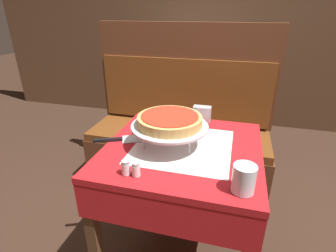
{
  "coord_description": "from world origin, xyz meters",
  "views": [
    {
      "loc": [
        0.22,
        -1.07,
        1.35
      ],
      "look_at": [
        -0.06,
        -0.04,
        0.87
      ],
      "focal_mm": 28.0,
      "sensor_mm": 36.0,
      "label": 1
    }
  ],
  "objects_px": {
    "dining_table_rear": "(189,78)",
    "deep_dish_pizza": "(170,120)",
    "booth_bench": "(179,140)",
    "condiment_caddy": "(179,66)",
    "dining_table_front": "(182,167)",
    "pizza_server": "(120,139)",
    "pizza_pan_stand": "(170,127)",
    "napkin_holder": "(202,114)",
    "water_glass_near": "(244,179)",
    "salt_shaker": "(126,167)",
    "pepper_shaker": "(136,169)"
  },
  "relations": [
    {
      "from": "deep_dish_pizza",
      "to": "booth_bench",
      "type": "bearing_deg",
      "value": 99.16
    },
    {
      "from": "pizza_pan_stand",
      "to": "pizza_server",
      "type": "xyz_separation_m",
      "value": [
        -0.25,
        -0.01,
        -0.09
      ]
    },
    {
      "from": "pepper_shaker",
      "to": "dining_table_rear",
      "type": "bearing_deg",
      "value": 94.93
    },
    {
      "from": "dining_table_rear",
      "to": "napkin_holder",
      "type": "height_order",
      "value": "napkin_holder"
    },
    {
      "from": "dining_table_front",
      "to": "water_glass_near",
      "type": "bearing_deg",
      "value": -44.83
    },
    {
      "from": "booth_bench",
      "to": "deep_dish_pizza",
      "type": "xyz_separation_m",
      "value": [
        0.13,
        -0.81,
        0.53
      ]
    },
    {
      "from": "salt_shaker",
      "to": "pepper_shaker",
      "type": "bearing_deg",
      "value": 0.0
    },
    {
      "from": "pizza_pan_stand",
      "to": "water_glass_near",
      "type": "relative_size",
      "value": 3.41
    },
    {
      "from": "deep_dish_pizza",
      "to": "pepper_shaker",
      "type": "bearing_deg",
      "value": -103.01
    },
    {
      "from": "water_glass_near",
      "to": "condiment_caddy",
      "type": "distance_m",
      "value": 2.06
    },
    {
      "from": "pizza_server",
      "to": "pepper_shaker",
      "type": "height_order",
      "value": "pepper_shaker"
    },
    {
      "from": "pizza_pan_stand",
      "to": "pizza_server",
      "type": "distance_m",
      "value": 0.27
    },
    {
      "from": "booth_bench",
      "to": "pizza_server",
      "type": "bearing_deg",
      "value": -98.43
    },
    {
      "from": "deep_dish_pizza",
      "to": "condiment_caddy",
      "type": "relative_size",
      "value": 2.03
    },
    {
      "from": "dining_table_rear",
      "to": "pizza_server",
      "type": "height_order",
      "value": "pizza_server"
    },
    {
      "from": "pepper_shaker",
      "to": "napkin_holder",
      "type": "distance_m",
      "value": 0.62
    },
    {
      "from": "pepper_shaker",
      "to": "pizza_pan_stand",
      "type": "bearing_deg",
      "value": 76.99
    },
    {
      "from": "dining_table_rear",
      "to": "deep_dish_pizza",
      "type": "distance_m",
      "value": 1.79
    },
    {
      "from": "booth_bench",
      "to": "pepper_shaker",
      "type": "distance_m",
      "value": 1.17
    },
    {
      "from": "dining_table_front",
      "to": "water_glass_near",
      "type": "distance_m",
      "value": 0.42
    },
    {
      "from": "booth_bench",
      "to": "napkin_holder",
      "type": "xyz_separation_m",
      "value": [
        0.23,
        -0.48,
        0.44
      ]
    },
    {
      "from": "water_glass_near",
      "to": "deep_dish_pizza",
      "type": "bearing_deg",
      "value": 142.18
    },
    {
      "from": "pepper_shaker",
      "to": "pizza_server",
      "type": "bearing_deg",
      "value": 126.18
    },
    {
      "from": "dining_table_front",
      "to": "salt_shaker",
      "type": "distance_m",
      "value": 0.36
    },
    {
      "from": "pizza_pan_stand",
      "to": "salt_shaker",
      "type": "height_order",
      "value": "pizza_pan_stand"
    },
    {
      "from": "booth_bench",
      "to": "condiment_caddy",
      "type": "relative_size",
      "value": 9.73
    },
    {
      "from": "dining_table_rear",
      "to": "pizza_pan_stand",
      "type": "height_order",
      "value": "pizza_pan_stand"
    },
    {
      "from": "pizza_pan_stand",
      "to": "dining_table_rear",
      "type": "bearing_deg",
      "value": 97.71
    },
    {
      "from": "booth_bench",
      "to": "pizza_pan_stand",
      "type": "distance_m",
      "value": 0.96
    },
    {
      "from": "booth_bench",
      "to": "pepper_shaker",
      "type": "bearing_deg",
      "value": -86.4
    },
    {
      "from": "dining_table_rear",
      "to": "pizza_server",
      "type": "bearing_deg",
      "value": -90.52
    },
    {
      "from": "water_glass_near",
      "to": "salt_shaker",
      "type": "distance_m",
      "value": 0.44
    },
    {
      "from": "pizza_server",
      "to": "condiment_caddy",
      "type": "distance_m",
      "value": 1.7
    },
    {
      "from": "booth_bench",
      "to": "salt_shaker",
      "type": "xyz_separation_m",
      "value": [
        0.03,
        -1.09,
        0.43
      ]
    },
    {
      "from": "pizza_server",
      "to": "condiment_caddy",
      "type": "height_order",
      "value": "condiment_caddy"
    },
    {
      "from": "dining_table_rear",
      "to": "pizza_server",
      "type": "distance_m",
      "value": 1.77
    },
    {
      "from": "deep_dish_pizza",
      "to": "condiment_caddy",
      "type": "distance_m",
      "value": 1.73
    },
    {
      "from": "napkin_holder",
      "to": "condiment_caddy",
      "type": "distance_m",
      "value": 1.43
    },
    {
      "from": "dining_table_front",
      "to": "deep_dish_pizza",
      "type": "distance_m",
      "value": 0.26
    },
    {
      "from": "dining_table_front",
      "to": "deep_dish_pizza",
      "type": "bearing_deg",
      "value": -169.06
    },
    {
      "from": "napkin_holder",
      "to": "booth_bench",
      "type": "bearing_deg",
      "value": 115.88
    },
    {
      "from": "water_glass_near",
      "to": "dining_table_front",
      "type": "bearing_deg",
      "value": 135.17
    },
    {
      "from": "dining_table_rear",
      "to": "pizza_pan_stand",
      "type": "xyz_separation_m",
      "value": [
        0.24,
        -1.76,
        0.21
      ]
    },
    {
      "from": "dining_table_front",
      "to": "pizza_server",
      "type": "distance_m",
      "value": 0.34
    },
    {
      "from": "pizza_pan_stand",
      "to": "dining_table_front",
      "type": "bearing_deg",
      "value": 10.94
    },
    {
      "from": "pizza_pan_stand",
      "to": "napkin_holder",
      "type": "height_order",
      "value": "pizza_pan_stand"
    },
    {
      "from": "pizza_server",
      "to": "napkin_holder",
      "type": "height_order",
      "value": "napkin_holder"
    },
    {
      "from": "booth_bench",
      "to": "deep_dish_pizza",
      "type": "distance_m",
      "value": 0.98
    },
    {
      "from": "booth_bench",
      "to": "condiment_caddy",
      "type": "bearing_deg",
      "value": 103.38
    },
    {
      "from": "napkin_holder",
      "to": "condiment_caddy",
      "type": "relative_size",
      "value": 0.68
    }
  ]
}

